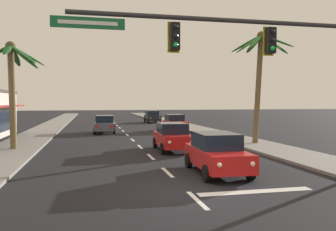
% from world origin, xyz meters
% --- Properties ---
extents(ground_plane, '(220.00, 220.00, 0.00)m').
position_xyz_m(ground_plane, '(0.00, 0.00, 0.00)').
color(ground_plane, black).
extents(sidewalk_right, '(3.20, 110.00, 0.14)m').
position_xyz_m(sidewalk_right, '(7.80, 20.00, 0.07)').
color(sidewalk_right, gray).
rests_on(sidewalk_right, ground).
extents(sidewalk_left, '(3.20, 110.00, 0.14)m').
position_xyz_m(sidewalk_left, '(-7.80, 20.00, 0.07)').
color(sidewalk_left, gray).
rests_on(sidewalk_left, ground).
extents(lane_markings, '(4.28, 86.25, 0.01)m').
position_xyz_m(lane_markings, '(0.46, 18.99, 0.00)').
color(lane_markings, silver).
rests_on(lane_markings, ground).
extents(traffic_signal_mast, '(11.20, 0.41, 6.66)m').
position_xyz_m(traffic_signal_mast, '(3.20, 0.34, 4.70)').
color(traffic_signal_mast, '#2D2D33').
rests_on(traffic_signal_mast, ground).
extents(sedan_lead_at_stop_bar, '(2.07, 4.50, 1.68)m').
position_xyz_m(sedan_lead_at_stop_bar, '(1.97, 2.49, 0.85)').
color(sedan_lead_at_stop_bar, red).
rests_on(sedan_lead_at_stop_bar, ground).
extents(sedan_third_in_queue, '(2.03, 4.48, 1.68)m').
position_xyz_m(sedan_third_in_queue, '(1.72, 9.46, 0.85)').
color(sedan_third_in_queue, red).
rests_on(sedan_third_in_queue, ground).
extents(sedan_oncoming_far, '(2.14, 4.52, 1.68)m').
position_xyz_m(sedan_oncoming_far, '(-1.89, 22.13, 0.85)').
color(sedan_oncoming_far, '#4C515B').
rests_on(sedan_oncoming_far, ground).
extents(sedan_parked_nearest_kerb, '(1.97, 4.46, 1.68)m').
position_xyz_m(sedan_parked_nearest_kerb, '(5.34, 37.37, 0.85)').
color(sedan_parked_nearest_kerb, black).
rests_on(sedan_parked_nearest_kerb, ground).
extents(sedan_parked_mid_kerb, '(1.99, 4.47, 1.68)m').
position_xyz_m(sedan_parked_mid_kerb, '(5.14, 22.95, 0.85)').
color(sedan_parked_mid_kerb, red).
rests_on(sedan_parked_mid_kerb, ground).
extents(palm_left_second, '(4.01, 4.27, 6.59)m').
position_xyz_m(palm_left_second, '(-7.80, 11.28, 4.75)').
color(palm_left_second, brown).
rests_on(palm_left_second, ground).
extents(palm_right_second, '(4.00, 4.20, 7.80)m').
position_xyz_m(palm_right_second, '(8.22, 10.85, 5.58)').
color(palm_right_second, brown).
rests_on(palm_right_second, ground).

